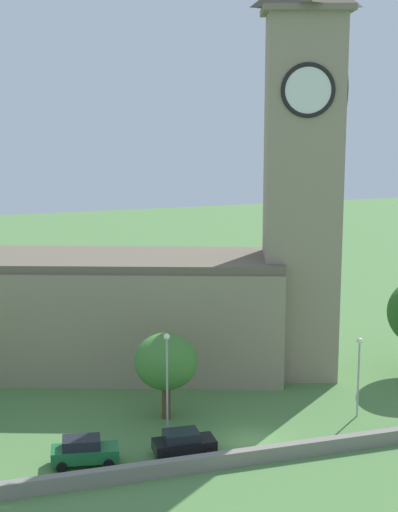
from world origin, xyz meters
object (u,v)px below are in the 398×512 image
Objects in this scene: car_green at (84,451)px; tree_churchyard at (166,362)px; car_black at (183,443)px; streetlamp_central at (359,363)px; church at (169,271)px; streetlamp_west_mid at (167,371)px.

tree_churchyard reaches higher than car_green.
streetlamp_central reaches higher than car_black.
church reaches higher than streetlamp_west_mid.
car_green is at bearing -140.39° from tree_churchyard.
streetlamp_west_mid is at bearing 16.62° from car_green.
church is 19.28m from car_black.
streetlamp_west_mid reaches higher than car_black.
streetlamp_west_mid reaches higher than streetlamp_central.
streetlamp_west_mid is at bearing -179.48° from streetlamp_central.
car_black is at bearing -79.46° from streetlamp_west_mid.
tree_churchyard is at bearing -106.93° from church.
streetlamp_central is (21.14, 1.99, 3.24)m from car_green.
car_black is 0.54× the size of streetlamp_west_mid.
church is at bearing 57.60° from car_green.
church is 8.39× the size of car_black.
streetlamp_west_mid is at bearing -104.52° from tree_churchyard.
streetlamp_west_mid is (6.21, 1.85, 4.24)m from car_green.
car_green is 0.71× the size of tree_churchyard.
tree_churchyard is at bearing 39.61° from car_green.
streetlamp_west_mid is (-4.28, -14.67, -3.76)m from church.
streetlamp_central is (14.93, 0.13, -0.99)m from streetlamp_west_mid.
car_black is at bearing -95.50° from tree_churchyard.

